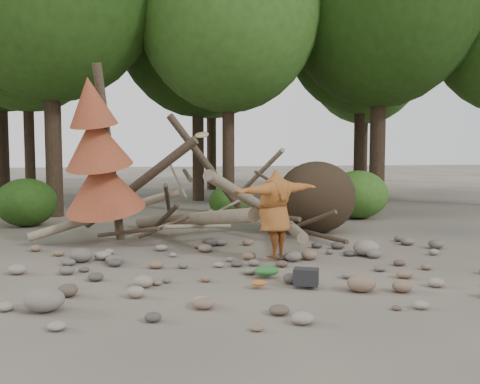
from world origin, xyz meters
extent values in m
plane|color=#514C44|center=(0.00, 0.00, 0.00)|extent=(120.00, 120.00, 0.00)
ellipsoid|color=#332619|center=(2.60, 4.30, 0.99)|extent=(2.20, 1.87, 1.98)
cylinder|color=gray|center=(-1.00, 3.70, 0.55)|extent=(2.61, 5.11, 1.08)
cylinder|color=gray|center=(0.80, 4.20, 0.90)|extent=(3.18, 3.71, 1.90)
cylinder|color=brown|center=(-2.20, 4.60, 1.40)|extent=(3.08, 1.91, 2.49)
cylinder|color=gray|center=(1.60, 3.50, 0.35)|extent=(1.13, 4.98, 0.43)
cylinder|color=brown|center=(-0.30, 4.80, 1.80)|extent=(2.39, 1.03, 2.89)
cylinder|color=gray|center=(-3.00, 4.00, 0.70)|extent=(3.71, 0.86, 1.20)
cylinder|color=#4C3F30|center=(-2.50, 3.50, 0.30)|extent=(1.52, 1.70, 0.49)
cylinder|color=gray|center=(0.20, 4.40, 0.80)|extent=(1.57, 0.85, 0.69)
cylinder|color=#4C3F30|center=(1.80, 4.90, 1.20)|extent=(1.92, 1.25, 1.10)
cylinder|color=gray|center=(-1.20, 4.20, 1.50)|extent=(0.37, 1.42, 0.85)
cylinder|color=#4C3F30|center=(2.20, 3.20, 0.15)|extent=(0.79, 2.54, 0.12)
cylinder|color=gray|center=(-0.80, 3.10, 0.45)|extent=(1.78, 1.11, 0.29)
cylinder|color=#4C3F30|center=(-2.90, 3.80, 2.20)|extent=(0.67, 1.13, 4.35)
cone|color=brown|center=(-3.06, 3.49, 1.50)|extent=(2.06, 2.13, 1.86)
cone|color=brown|center=(-3.16, 3.28, 2.50)|extent=(1.71, 1.78, 1.65)
cone|color=brown|center=(-3.26, 3.09, 3.40)|extent=(1.23, 1.30, 1.41)
cylinder|color=#38281C|center=(-5.00, 9.50, 4.48)|extent=(0.56, 0.56, 8.96)
cylinder|color=#38281C|center=(1.00, 9.20, 3.57)|extent=(0.44, 0.44, 7.14)
ellipsoid|color=#386A21|center=(1.00, 9.20, 7.34)|extent=(6.53, 6.53, 7.51)
cylinder|color=#38281C|center=(7.00, 9.80, 4.72)|extent=(0.60, 0.60, 9.45)
cylinder|color=#38281C|center=(-6.50, 13.50, 3.78)|extent=(0.42, 0.42, 7.56)
ellipsoid|color=#386A21|center=(-6.50, 13.50, 7.78)|extent=(6.91, 6.91, 7.95)
cylinder|color=#38281C|center=(0.50, 14.20, 4.27)|extent=(0.52, 0.52, 8.54)
ellipsoid|color=#234612|center=(0.50, 14.20, 8.78)|extent=(7.81, 7.81, 10.15)
cylinder|color=#38281C|center=(8.00, 13.80, 4.06)|extent=(0.50, 0.50, 8.12)
ellipsoid|color=#2D5919|center=(8.00, 13.80, 8.35)|extent=(7.42, 7.42, 8.91)
cylinder|color=#38281C|center=(-9.00, 20.00, 4.83)|extent=(0.62, 0.62, 9.66)
cylinder|color=#38281C|center=(2.00, 20.50, 4.38)|extent=(0.54, 0.54, 8.75)
ellipsoid|color=#386A21|center=(2.00, 20.50, 9.00)|extent=(8.00, 8.00, 10.00)
cylinder|color=#38281C|center=(11.00, 20.00, 3.92)|extent=(0.46, 0.46, 7.84)
ellipsoid|color=#2D5919|center=(11.00, 20.00, 8.06)|extent=(7.17, 7.17, 8.60)
ellipsoid|color=#234612|center=(-5.50, 7.20, 0.72)|extent=(1.80, 1.80, 1.44)
ellipsoid|color=#2D5919|center=(0.80, 7.80, 0.56)|extent=(1.40, 1.40, 1.12)
ellipsoid|color=#386A21|center=(5.00, 7.00, 0.80)|extent=(2.00, 2.00, 1.60)
imported|color=brown|center=(0.52, 0.92, 0.99)|extent=(2.27, 1.55, 1.82)
cylinder|color=tan|center=(-0.97, 0.99, 2.60)|extent=(0.28, 0.29, 0.16)
cube|color=black|center=(0.48, -1.27, 0.14)|extent=(0.48, 0.41, 0.27)
ellipsoid|color=#266127|center=(0.00, -0.46, 0.08)|extent=(0.45, 0.38, 0.17)
ellipsoid|color=#B25A1E|center=(-0.30, -1.16, 0.05)|extent=(0.27, 0.22, 0.10)
ellipsoid|color=slate|center=(-3.59, -1.76, 0.17)|extent=(0.57, 0.51, 0.34)
ellipsoid|color=#7B614C|center=(1.30, -1.65, 0.14)|extent=(0.48, 0.43, 0.29)
ellipsoid|color=gray|center=(2.62, 1.09, 0.17)|extent=(0.57, 0.52, 0.34)
ellipsoid|color=#635B53|center=(-3.40, 1.59, 0.14)|extent=(0.48, 0.43, 0.29)
camera|label=1|loc=(-2.29, -9.64, 2.32)|focal=40.00mm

